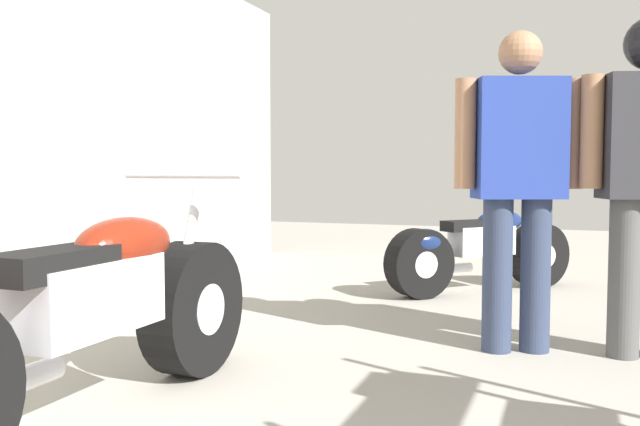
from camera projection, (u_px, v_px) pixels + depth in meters
ground_plane at (395, 361)px, 3.53m from camera, size 17.84×17.84×0.00m
garage_partition_left at (2, 102)px, 4.39m from camera, size 0.08×8.18×2.92m
motorcycle_maroon_cruiser at (80, 322)px, 2.56m from camera, size 0.64×2.15×1.01m
motorcycle_black_naked at (478, 250)px, 5.56m from camera, size 1.38×1.44×0.84m
mechanic_in_blue at (518, 172)px, 3.68m from camera, size 0.70×0.41×1.77m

